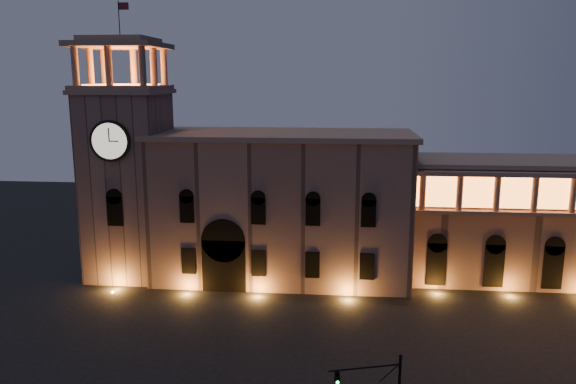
% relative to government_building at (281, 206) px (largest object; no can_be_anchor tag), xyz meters
% --- Properties ---
extents(ground, '(160.00, 160.00, 0.00)m').
position_rel_government_building_xyz_m(ground, '(2.08, -21.93, -8.77)').
color(ground, black).
rests_on(ground, ground).
extents(government_building, '(30.80, 12.80, 17.60)m').
position_rel_government_building_xyz_m(government_building, '(0.00, 0.00, 0.00)').
color(government_building, '#805D54').
rests_on(government_building, ground).
extents(clock_tower, '(9.80, 9.80, 32.40)m').
position_rel_government_building_xyz_m(clock_tower, '(-18.42, -0.95, 3.73)').
color(clock_tower, '#805D54').
rests_on(clock_tower, ground).
extents(colonnade_wing, '(40.60, 11.50, 14.50)m').
position_rel_government_building_xyz_m(colonnade_wing, '(34.08, 1.99, -1.44)').
color(colonnade_wing, '#7B584F').
rests_on(colonnade_wing, ground).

